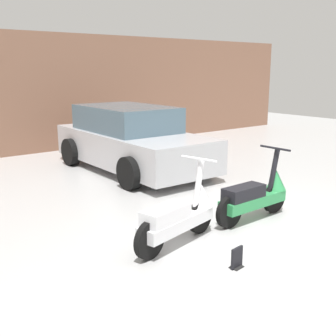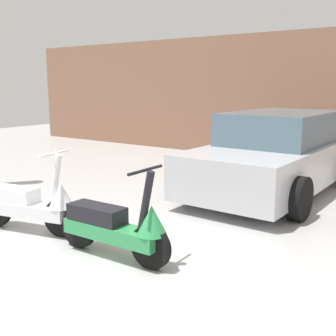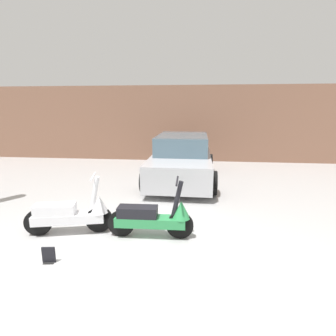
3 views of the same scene
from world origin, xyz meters
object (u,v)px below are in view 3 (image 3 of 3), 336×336
(placard_near_left_scooter, at_px, (49,256))
(scooter_front_right, at_px, (154,217))
(car_rear_left, at_px, (182,159))
(scooter_front_left, at_px, (72,213))

(placard_near_left_scooter, bearing_deg, scooter_front_right, 33.59)
(car_rear_left, bearing_deg, scooter_front_left, -23.96)
(placard_near_left_scooter, bearing_deg, scooter_front_left, 93.89)
(scooter_front_right, relative_size, car_rear_left, 0.36)
(car_rear_left, distance_m, placard_near_left_scooter, 5.39)
(scooter_front_right, height_order, placard_near_left_scooter, scooter_front_right)
(scooter_front_left, distance_m, car_rear_left, 4.47)
(scooter_front_left, height_order, scooter_front_right, scooter_front_left)
(scooter_front_left, relative_size, placard_near_left_scooter, 6.14)
(scooter_front_left, bearing_deg, scooter_front_right, -13.22)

